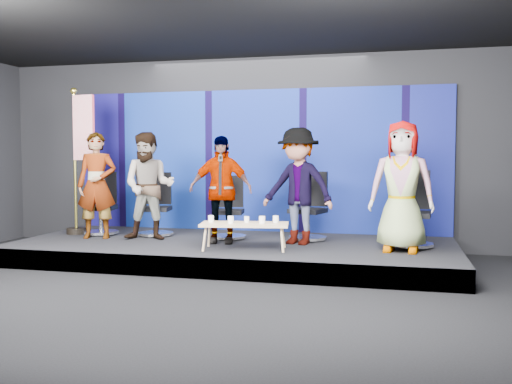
% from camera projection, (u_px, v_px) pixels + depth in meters
% --- Properties ---
extents(ground, '(10.00, 10.00, 0.00)m').
position_uv_depth(ground, '(175.00, 297.00, 6.81)').
color(ground, black).
rests_on(ground, ground).
extents(room_walls, '(10.02, 8.02, 3.51)m').
position_uv_depth(room_walls, '(174.00, 92.00, 6.65)').
color(room_walls, black).
rests_on(room_walls, ground).
extents(riser, '(7.00, 3.00, 0.30)m').
position_uv_depth(riser, '(234.00, 251.00, 9.22)').
color(riser, black).
rests_on(riser, ground).
extents(backdrop, '(7.00, 0.08, 2.60)m').
position_uv_depth(backdrop, '(255.00, 161.00, 10.53)').
color(backdrop, '#12064D').
rests_on(backdrop, riser).
extents(chair_a, '(0.76, 0.76, 1.10)m').
position_uv_depth(chair_a, '(102.00, 214.00, 10.11)').
color(chair_a, silver).
rests_on(chair_a, riser).
extents(panelist_a, '(0.74, 0.58, 1.79)m').
position_uv_depth(panelist_a, '(97.00, 185.00, 9.57)').
color(panelist_a, black).
rests_on(panelist_a, riser).
extents(chair_b, '(0.72, 0.72, 1.10)m').
position_uv_depth(chair_b, '(156.00, 215.00, 9.93)').
color(chair_b, silver).
rests_on(chair_b, riser).
extents(panelist_b, '(0.97, 0.82, 1.78)m').
position_uv_depth(panelist_b, '(149.00, 186.00, 9.39)').
color(panelist_b, black).
rests_on(panelist_b, riser).
extents(chair_c, '(0.68, 0.68, 1.05)m').
position_uv_depth(chair_c, '(229.00, 218.00, 9.58)').
color(chair_c, silver).
rests_on(chair_c, riser).
extents(panelist_c, '(1.05, 0.56, 1.71)m').
position_uv_depth(panelist_c, '(221.00, 190.00, 9.06)').
color(panelist_c, black).
rests_on(panelist_c, riser).
extents(chair_d, '(0.79, 0.79, 1.13)m').
position_uv_depth(chair_d, '(309.00, 217.00, 9.41)').
color(chair_d, silver).
rests_on(chair_d, riser).
extents(panelist_d, '(1.32, 0.98, 1.83)m').
position_uv_depth(panelist_d, '(298.00, 186.00, 8.92)').
color(panelist_d, black).
rests_on(panelist_d, riser).
extents(chair_e, '(0.71, 0.71, 1.17)m').
position_uv_depth(chair_e, '(413.00, 222.00, 8.69)').
color(chair_e, silver).
rests_on(chair_e, riser).
extents(panelist_e, '(0.97, 0.68, 1.89)m').
position_uv_depth(panelist_e, '(402.00, 186.00, 8.24)').
color(panelist_e, black).
rests_on(panelist_e, riser).
extents(coffee_table, '(1.36, 0.74, 0.40)m').
position_uv_depth(coffee_table, '(245.00, 225.00, 8.42)').
color(coffee_table, tan).
rests_on(coffee_table, riser).
extents(mug_a, '(0.09, 0.09, 0.10)m').
position_uv_depth(mug_a, '(211.00, 219.00, 8.52)').
color(mug_a, white).
rests_on(mug_a, coffee_table).
extents(mug_b, '(0.09, 0.09, 0.11)m').
position_uv_depth(mug_b, '(231.00, 220.00, 8.38)').
color(mug_b, white).
rests_on(mug_b, coffee_table).
extents(mug_c, '(0.08, 0.08, 0.09)m').
position_uv_depth(mug_c, '(247.00, 219.00, 8.51)').
color(mug_c, white).
rests_on(mug_c, coffee_table).
extents(mug_d, '(0.09, 0.09, 0.11)m').
position_uv_depth(mug_d, '(262.00, 220.00, 8.36)').
color(mug_d, white).
rests_on(mug_d, coffee_table).
extents(mug_e, '(0.09, 0.09, 0.10)m').
position_uv_depth(mug_e, '(276.00, 219.00, 8.48)').
color(mug_e, white).
rests_on(mug_e, coffee_table).
extents(flag_stand, '(0.59, 0.34, 2.59)m').
position_uv_depth(flag_stand, '(81.00, 157.00, 10.01)').
color(flag_stand, black).
rests_on(flag_stand, riser).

